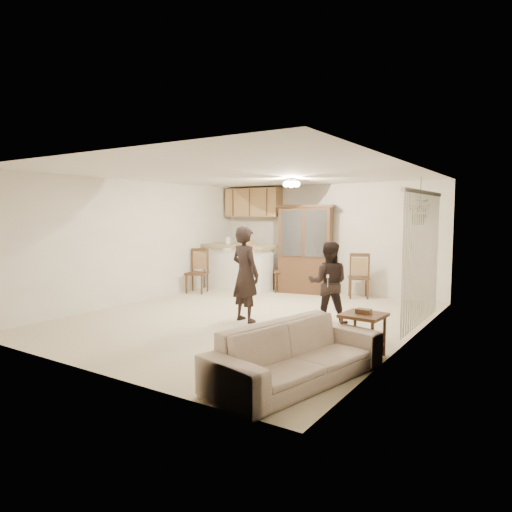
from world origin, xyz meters
The scene contains 23 objects.
floor centered at (0.00, 0.00, 0.00)m, with size 6.50×6.50×0.00m, color beige.
ceiling centered at (0.00, 0.00, 2.50)m, with size 5.50×6.50×0.02m, color silver.
wall_back centered at (0.00, 3.25, 1.25)m, with size 5.50×0.02×2.50m, color silver.
wall_front centered at (0.00, -3.25, 1.25)m, with size 5.50×0.02×2.50m, color silver.
wall_left centered at (-2.75, 0.00, 1.25)m, with size 0.02×6.50×2.50m, color silver.
wall_right centered at (2.75, 0.00, 1.25)m, with size 0.02×6.50×2.50m, color silver.
breakfast_bar centered at (-1.85, 2.35, 0.50)m, with size 1.60×0.55×1.00m, color silver.
bar_top centered at (-1.85, 2.35, 1.05)m, with size 1.75×0.70×0.08m, color tan.
upper_cabinets centered at (-1.90, 3.07, 2.10)m, with size 1.50×0.34×0.70m, color olive.
vertical_blinds centered at (2.71, 0.90, 1.10)m, with size 0.06×2.30×2.10m, color beige, non-canonical shape.
ceiling_fixture centered at (0.20, 1.20, 2.40)m, with size 0.36×0.36×0.20m, color #FFE4BF, non-canonical shape.
hanging_plant centered at (2.30, 2.40, 1.85)m, with size 0.43×0.37×0.48m, color #315723.
plant_cord centered at (2.30, 2.40, 2.17)m, with size 0.01×0.01×0.65m, color black.
sofa centered at (2.15, -2.22, 0.37)m, with size 1.87×0.73×0.73m, color beige.
adult centered at (0.11, -0.23, 0.90)m, with size 0.66×0.43×1.80m, color black.
child centered at (1.37, 0.35, 0.68)m, with size 0.66×0.51×1.35m, color black.
china_hutch centered at (-0.32, 2.85, 1.00)m, with size 1.35×0.74×2.02m.
side_table centered at (2.45, -1.00, 0.29)m, with size 0.54×0.54×0.62m.
chair_bar centered at (-2.42, 1.49, 0.29)m, with size 0.57×0.57×1.02m.
chair_hutch_left centered at (-0.85, 2.75, 0.31)m, with size 0.68×0.68×1.10m.
chair_hutch_right centered at (0.93, 2.92, 0.28)m, with size 0.58×0.58×0.99m.
controller_adult centered at (0.01, -0.60, 1.24)m, with size 0.04×0.14×0.04m, color white.
controller_child centered at (1.49, 0.05, 0.84)m, with size 0.04×0.12×0.04m, color white.
Camera 1 is at (4.41, -6.51, 1.82)m, focal length 32.00 mm.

